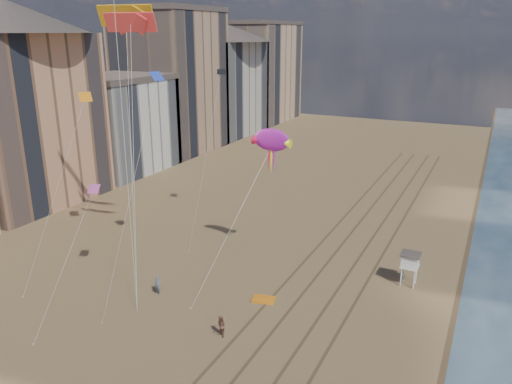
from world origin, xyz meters
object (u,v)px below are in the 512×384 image
Objects in this scene: lifeguard_stand at (410,261)px; kite_flyer_a at (158,285)px; show_kite at (271,140)px; grounded_kite at (264,299)px; kite_flyer_b at (221,327)px.

kite_flyer_a is (-21.30, -12.54, -1.67)m from lifeguard_stand.
kite_flyer_a is (-7.21, -10.24, -12.89)m from show_kite.
grounded_kite is 1.10× the size of kite_flyer_a.
grounded_kite is (-11.65, -9.14, -2.50)m from lifeguard_stand.
kite_flyer_b is (8.97, -3.44, -0.01)m from kite_flyer_a.
show_kite is at bearing 97.04° from grounded_kite.
kite_flyer_b is (-12.33, -15.98, -1.68)m from lifeguard_stand.
grounded_kite is 15.52m from show_kite.
lifeguard_stand is 15.02m from grounded_kite.
show_kite reaches higher than kite_flyer_a.
kite_flyer_a is at bearing -173.15° from grounded_kite.
kite_flyer_a reaches higher than grounded_kite.
grounded_kite is at bearing -70.41° from show_kite.
lifeguard_stand reaches higher than kite_flyer_a.
lifeguard_stand is at bearing 9.27° from show_kite.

